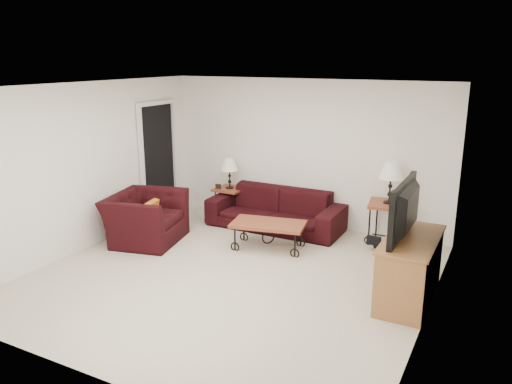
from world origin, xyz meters
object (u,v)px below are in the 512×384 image
lamp_left (230,173)px  backpack (376,236)px  side_table_left (230,203)px  armchair (146,218)px  side_table_right (388,223)px  coffee_table (268,236)px  television (413,210)px  tv_stand (410,269)px  sofa (275,209)px  lamp_right (390,183)px

lamp_left → backpack: 2.86m
side_table_left → armchair: (-0.56, -1.68, 0.11)m
side_table_left → lamp_left: bearing=0.0°
backpack → side_table_right: bearing=57.9°
backpack → side_table_left: bearing=155.6°
side_table_left → coffee_table: (1.31, -1.07, -0.07)m
television → tv_stand: bearing=90.0°
coffee_table → armchair: (-1.86, -0.61, 0.18)m
sofa → tv_stand: size_ratio=1.75×
lamp_left → lamp_right: lamp_right is taller
lamp_left → tv_stand: bearing=-26.8°
lamp_right → coffee_table: size_ratio=0.59×
coffee_table → tv_stand: (2.24, -0.72, 0.19)m
tv_stand → lamp_right: bearing=110.9°
side_table_left → lamp_right: lamp_right is taller
tv_stand → coffee_table: bearing=162.2°
lamp_left → tv_stand: lamp_left is taller
lamp_left → backpack: bearing=-6.9°
coffee_table → backpack: size_ratio=2.61×
tv_stand → side_table_left: bearing=153.2°
side_table_right → lamp_left: bearing=180.0°
sofa → coffee_table: (0.31, -0.89, -0.13)m
armchair → side_table_left: bearing=-31.0°
side_table_left → backpack: size_ratio=1.30×
sofa → armchair: armchair is taller
side_table_right → television: (0.67, -1.79, 0.80)m
sofa → side_table_right: 1.87m
sofa → armchair: size_ratio=1.95×
coffee_table → television: (2.22, -0.72, 0.92)m
lamp_left → lamp_right: size_ratio=0.84×
armchair → backpack: armchair is taller
side_table_left → backpack: (2.78, -0.34, -0.06)m
side_table_right → coffee_table: side_table_right is taller
side_table_left → armchair: size_ratio=0.47×
coffee_table → armchair: armchair is taller
backpack → lamp_right: bearing=57.9°
armchair → tv_stand: tv_stand is taller
sofa → side_table_left: 1.02m
lamp_right → armchair: (-3.42, -1.68, -0.60)m
coffee_table → television: television is taller
side_table_left → television: television is taller
lamp_left → coffee_table: bearing=-39.4°
backpack → tv_stand: bearing=-79.6°
television → sofa: bearing=-122.6°
lamp_right → tv_stand: size_ratio=0.50×
lamp_right → backpack: bearing=-104.6°
sofa → lamp_left: lamp_left is taller
side_table_right → tv_stand: size_ratio=0.50×
sofa → side_table_right: bearing=5.5°
lamp_left → coffee_table: (1.31, -1.07, -0.62)m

